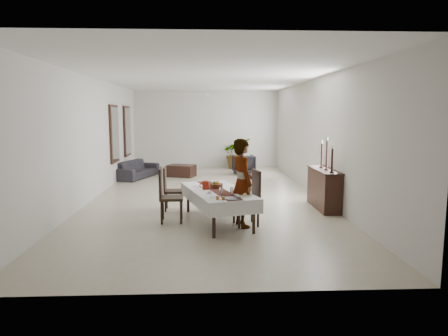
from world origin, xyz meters
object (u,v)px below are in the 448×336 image
Objects in this scene: dining_table_top at (218,191)px; sideboard_body at (324,189)px; sofa at (137,169)px; woman at (242,183)px; red_pitcher at (205,185)px.

sideboard_body is (2.56, 1.12, -0.19)m from dining_table_top.
sofa is at bearing 137.19° from sideboard_body.
dining_table_top is at bearing -156.44° from sideboard_body.
sideboard_body is (2.09, 1.45, -0.43)m from woman.
dining_table_top is 1.05× the size of sofa.
sofa is (-5.25, 4.86, -0.16)m from sideboard_body.
woman is at bearing -50.84° from dining_table_top.
red_pitcher is at bearing -138.97° from sofa.
sideboard_body is at bearing -72.84° from woman.
sideboard_body reaches higher than sofa.
dining_table_top is at bearing -137.17° from sofa.
woman reaches higher than dining_table_top.
woman is 0.86× the size of sofa.
woman reaches higher than sideboard_body.
dining_table_top is 1.41× the size of sideboard_body.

